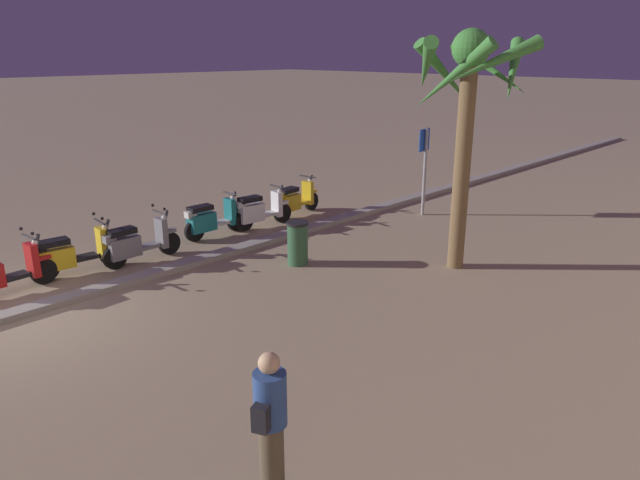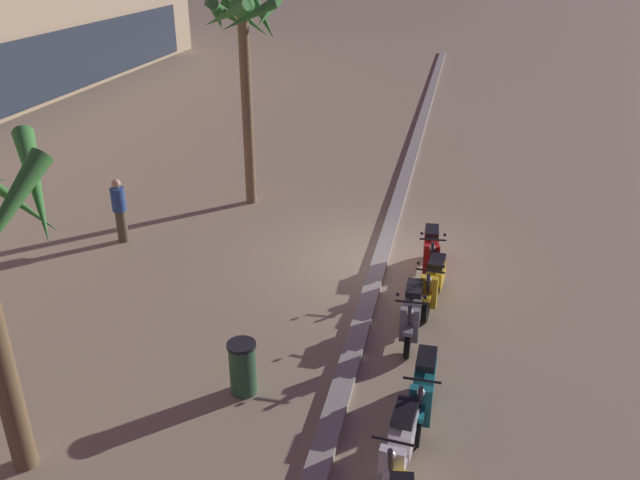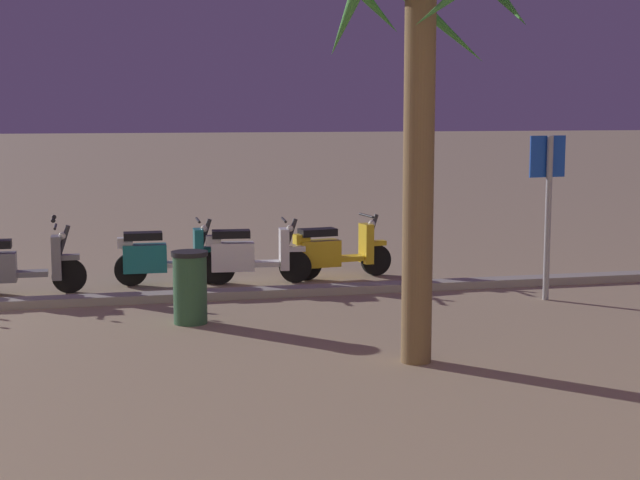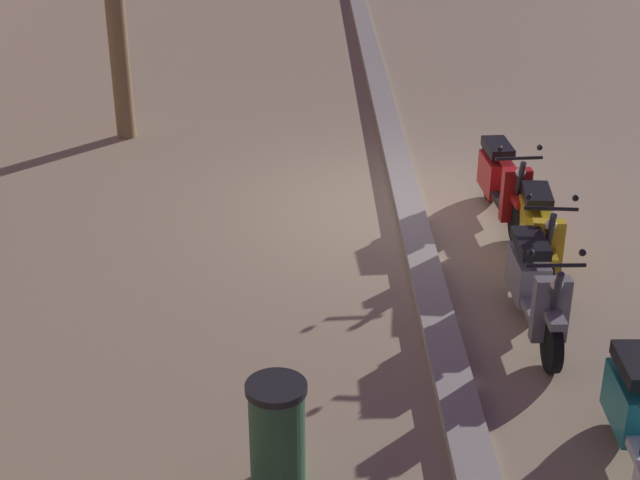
# 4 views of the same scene
# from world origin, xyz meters

# --- Properties ---
(scooter_yellow_last_in_row) EXTENTS (1.77, 0.60, 1.04)m
(scooter_yellow_last_in_row) POSITION_xyz_m (-7.97, -1.35, 0.45)
(scooter_yellow_last_in_row) COLOR black
(scooter_yellow_last_in_row) RESTS_ON ground
(scooter_white_gap_after_mid) EXTENTS (1.75, 0.56, 1.04)m
(scooter_white_gap_after_mid) POSITION_xyz_m (-6.52, -1.17, 0.46)
(scooter_white_gap_after_mid) COLOR black
(scooter_white_gap_after_mid) RESTS_ON ground
(scooter_teal_mid_rear) EXTENTS (1.77, 0.56, 1.04)m
(scooter_teal_mid_rear) POSITION_xyz_m (-5.16, -1.40, 0.46)
(scooter_teal_mid_rear) COLOR black
(scooter_teal_mid_rear) RESTS_ON ground
(scooter_grey_second_in_line) EXTENTS (1.84, 0.56, 1.17)m
(scooter_grey_second_in_line) POSITION_xyz_m (-2.93, -1.02, 0.46)
(scooter_grey_second_in_line) COLOR black
(scooter_grey_second_in_line) RESTS_ON ground
(crossing_sign) EXTENTS (0.60, 0.16, 2.40)m
(crossing_sign) POSITION_xyz_m (-10.55, 1.13, 1.50)
(crossing_sign) COLOR #939399
(crossing_sign) RESTS_ON ground
(palm_tree_mid_walkway) EXTENTS (2.51, 2.69, 4.83)m
(palm_tree_mid_walkway) POSITION_xyz_m (-7.53, 4.08, 3.64)
(palm_tree_mid_walkway) COLOR brown
(palm_tree_mid_walkway) RESTS_ON ground
(litter_bin) EXTENTS (0.48, 0.48, 0.95)m
(litter_bin) POSITION_xyz_m (-5.32, 1.53, 0.48)
(litter_bin) COLOR #2D5638
(litter_bin) RESTS_ON ground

